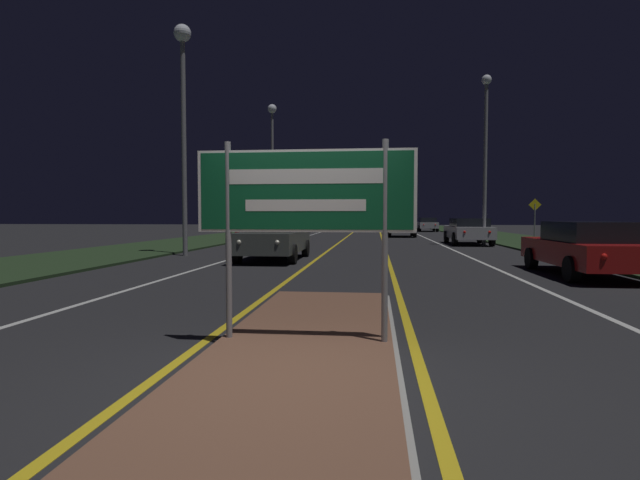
% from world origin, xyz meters
% --- Properties ---
extents(ground_plane, '(160.00, 160.00, 0.00)m').
position_xyz_m(ground_plane, '(0.00, 0.00, 0.00)').
color(ground_plane, '#232326').
extents(median_island, '(2.09, 7.15, 0.10)m').
position_xyz_m(median_island, '(0.00, 1.26, 0.04)').
color(median_island, '#999993').
rests_on(median_island, ground_plane).
extents(verge_left, '(5.00, 100.00, 0.08)m').
position_xyz_m(verge_left, '(-9.50, 20.00, 0.04)').
color(verge_left, '#23381E').
rests_on(verge_left, ground_plane).
extents(verge_right, '(5.00, 100.00, 0.08)m').
position_xyz_m(verge_right, '(9.50, 20.00, 0.04)').
color(verge_right, '#23381E').
rests_on(verge_right, ground_plane).
extents(centre_line_yellow_left, '(0.12, 70.00, 0.01)m').
position_xyz_m(centre_line_yellow_left, '(-1.23, 25.00, 0.00)').
color(centre_line_yellow_left, gold).
rests_on(centre_line_yellow_left, ground_plane).
extents(centre_line_yellow_right, '(0.12, 70.00, 0.01)m').
position_xyz_m(centre_line_yellow_right, '(1.23, 25.00, 0.00)').
color(centre_line_yellow_right, gold).
rests_on(centre_line_yellow_right, ground_plane).
extents(lane_line_white_left, '(0.12, 70.00, 0.01)m').
position_xyz_m(lane_line_white_left, '(-4.20, 25.00, 0.00)').
color(lane_line_white_left, silver).
rests_on(lane_line_white_left, ground_plane).
extents(lane_line_white_right, '(0.12, 70.00, 0.01)m').
position_xyz_m(lane_line_white_right, '(4.20, 25.00, 0.00)').
color(lane_line_white_right, silver).
rests_on(lane_line_white_right, ground_plane).
extents(edge_line_white_left, '(0.10, 70.00, 0.01)m').
position_xyz_m(edge_line_white_left, '(-7.20, 25.00, 0.00)').
color(edge_line_white_left, silver).
rests_on(edge_line_white_left, ground_plane).
extents(edge_line_white_right, '(0.10, 70.00, 0.01)m').
position_xyz_m(edge_line_white_right, '(7.20, 25.00, 0.00)').
color(edge_line_white_right, silver).
rests_on(edge_line_white_right, ground_plane).
extents(highway_sign, '(2.47, 0.07, 2.25)m').
position_xyz_m(highway_sign, '(0.00, 1.26, 1.70)').
color(highway_sign, gray).
rests_on(highway_sign, median_island).
extents(streetlight_left_near, '(0.64, 0.64, 8.59)m').
position_xyz_m(streetlight_left_near, '(-6.36, 13.83, 6.15)').
color(streetlight_left_near, gray).
rests_on(streetlight_left_near, ground_plane).
extents(streetlight_left_far, '(0.63, 0.63, 9.34)m').
position_xyz_m(streetlight_left_far, '(-6.47, 30.54, 6.55)').
color(streetlight_left_far, gray).
rests_on(streetlight_left_far, ground_plane).
extents(streetlight_right_near, '(0.48, 0.48, 8.42)m').
position_xyz_m(streetlight_right_near, '(6.17, 21.23, 5.28)').
color(streetlight_right_near, gray).
rests_on(streetlight_right_near, ground_plane).
extents(car_receding_0, '(1.95, 4.74, 1.36)m').
position_xyz_m(car_receding_0, '(6.04, 8.80, 0.72)').
color(car_receding_0, maroon).
rests_on(car_receding_0, ground_plane).
extents(car_receding_1, '(2.03, 4.80, 1.37)m').
position_xyz_m(car_receding_1, '(5.65, 22.64, 0.75)').
color(car_receding_1, '#B7B7BC').
rests_on(car_receding_1, ground_plane).
extents(car_receding_2, '(1.95, 4.43, 1.41)m').
position_xyz_m(car_receding_2, '(2.65, 31.97, 0.75)').
color(car_receding_2, silver).
rests_on(car_receding_2, ground_plane).
extents(car_receding_3, '(1.85, 4.51, 1.33)m').
position_xyz_m(car_receding_3, '(5.77, 44.69, 0.72)').
color(car_receding_3, '#B7B7BC').
rests_on(car_receding_3, ground_plane).
extents(car_approaching_0, '(2.00, 4.71, 1.47)m').
position_xyz_m(car_approaching_0, '(-2.65, 12.49, 0.77)').
color(car_approaching_0, '#4C514C').
rests_on(car_approaching_0, ground_plane).
extents(car_approaching_1, '(1.84, 4.40, 1.45)m').
position_xyz_m(car_approaching_1, '(-5.72, 23.52, 0.76)').
color(car_approaching_1, maroon).
rests_on(car_approaching_1, ground_plane).
extents(car_approaching_2, '(1.93, 4.47, 1.56)m').
position_xyz_m(car_approaching_2, '(-5.95, 38.46, 0.82)').
color(car_approaching_2, navy).
rests_on(car_approaching_2, ground_plane).
extents(warning_sign, '(0.60, 0.06, 2.27)m').
position_xyz_m(warning_sign, '(8.65, 21.47, 1.45)').
color(warning_sign, gray).
rests_on(warning_sign, verge_right).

